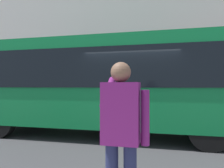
% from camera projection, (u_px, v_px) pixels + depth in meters
% --- Properties ---
extents(ground_plane, '(60.00, 60.00, 0.00)m').
position_uv_depth(ground_plane, '(135.00, 139.00, 6.50)').
color(ground_plane, '#38383A').
extents(building_facade_far, '(28.00, 1.55, 12.00)m').
position_uv_depth(building_facade_far, '(150.00, 14.00, 13.16)').
color(building_facade_far, beige).
rests_on(building_facade_far, ground_plane).
extents(red_bus, '(9.05, 2.54, 3.08)m').
position_uv_depth(red_bus, '(102.00, 83.00, 7.04)').
color(red_bus, '#0F7238').
rests_on(red_bus, ground_plane).
extents(pedestrian_photographer, '(0.53, 0.52, 1.70)m').
position_uv_depth(pedestrian_photographer, '(121.00, 128.00, 2.33)').
color(pedestrian_photographer, '#1E2347').
rests_on(pedestrian_photographer, sidewalk_curb).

